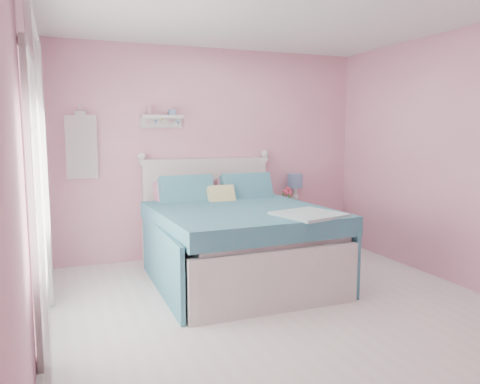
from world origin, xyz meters
TOP-DOWN VIEW (x-y plane):
  - floor at (0.00, 0.00)m, footprint 4.50×4.50m
  - room_shell at (0.00, 0.00)m, footprint 4.50×4.50m
  - bed at (-0.08, 1.18)m, footprint 1.76×2.17m
  - nightstand at (1.06, 2.02)m, footprint 0.42×0.41m
  - table_lamp at (1.15, 2.12)m, footprint 0.20×0.20m
  - vase at (1.00, 2.05)m, footprint 0.17×0.17m
  - teacup at (1.01, 1.91)m, footprint 0.13×0.13m
  - roses at (1.00, 2.04)m, footprint 0.14×0.11m
  - wall_shelf at (-0.63, 2.19)m, footprint 0.50×0.15m
  - hanging_dress at (-1.55, 2.18)m, footprint 0.34×0.03m
  - french_door at (-1.97, 0.40)m, footprint 0.04×1.32m
  - curtain_near at (-1.92, -0.34)m, footprint 0.04×0.40m
  - curtain_far at (-1.92, 1.14)m, footprint 0.04×0.40m

SIDE VIEW (x-z plane):
  - floor at x=0.00m, z-range 0.00..0.00m
  - nightstand at x=1.06m, z-range 0.00..0.60m
  - bed at x=-0.08m, z-range -0.21..1.03m
  - teacup at x=1.01m, z-range 0.60..0.69m
  - vase at x=1.00m, z-range 0.60..0.75m
  - roses at x=1.00m, z-range 0.73..0.85m
  - table_lamp at x=1.15m, z-range 0.68..1.09m
  - french_door at x=-1.97m, z-range -0.01..2.15m
  - curtain_near at x=-1.92m, z-range 0.02..2.34m
  - curtain_far at x=-1.92m, z-range 0.02..2.34m
  - hanging_dress at x=-1.55m, z-range 1.04..1.76m
  - room_shell at x=0.00m, z-range -0.67..3.83m
  - wall_shelf at x=-0.63m, z-range 1.61..1.86m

